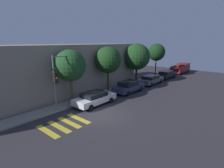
{
  "coord_description": "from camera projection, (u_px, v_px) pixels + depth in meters",
  "views": [
    {
      "loc": [
        -9.79,
        -9.63,
        6.01
      ],
      "look_at": [
        3.96,
        2.1,
        1.6
      ],
      "focal_mm": 28.0,
      "sensor_mm": 36.0,
      "label": 1
    }
  ],
  "objects": [
    {
      "name": "ground_plane",
      "position": [
        101.0,
        115.0,
        14.73
      ],
      "size": [
        60.0,
        60.0,
        0.0
      ],
      "primitive_type": "plane",
      "color": "#2D2B30"
    },
    {
      "name": "sidewalk",
      "position": [
        71.0,
        103.0,
        17.27
      ],
      "size": [
        26.0,
        1.68,
        0.14
      ],
      "primitive_type": "cube",
      "color": "gray",
      "rests_on": "ground"
    },
    {
      "name": "building_row",
      "position": [
        46.0,
        71.0,
        19.28
      ],
      "size": [
        26.0,
        6.0,
        5.68
      ],
      "primitive_type": "cube",
      "color": "gray",
      "rests_on": "ground"
    },
    {
      "name": "crosswalk",
      "position": [
        64.0,
        124.0,
        12.98
      ],
      "size": [
        3.16,
        2.6,
        0.0
      ],
      "color": "gold",
      "rests_on": "ground"
    },
    {
      "name": "traffic_light_pole",
      "position": [
        58.0,
        74.0,
        14.88
      ],
      "size": [
        2.12,
        0.56,
        4.91
      ],
      "color": "slate",
      "rests_on": "ground"
    },
    {
      "name": "sedan_near_corner",
      "position": [
        95.0,
        98.0,
        16.9
      ],
      "size": [
        4.37,
        1.88,
        1.27
      ],
      "color": "silver",
      "rests_on": "ground"
    },
    {
      "name": "sedan_middle",
      "position": [
        129.0,
        86.0,
        21.11
      ],
      "size": [
        4.39,
        1.84,
        1.37
      ],
      "color": "#2D3351",
      "rests_on": "ground"
    },
    {
      "name": "sedan_far_end",
      "position": [
        151.0,
        79.0,
        25.21
      ],
      "size": [
        4.65,
        1.88,
        1.27
      ],
      "color": "#4C5156",
      "rests_on": "ground"
    },
    {
      "name": "sedan_tail_of_row",
      "position": [
        166.0,
        74.0,
        29.16
      ],
      "size": [
        4.67,
        1.85,
        1.26
      ],
      "color": "black",
      "rests_on": "ground"
    },
    {
      "name": "pickup_truck",
      "position": [
        181.0,
        68.0,
        34.1
      ],
      "size": [
        5.7,
        1.97,
        1.79
      ],
      "color": "maroon",
      "rests_on": "ground"
    },
    {
      "name": "tree_near_corner",
      "position": [
        70.0,
        66.0,
        16.64
      ],
      "size": [
        3.03,
        3.03,
        5.3
      ],
      "color": "brown",
      "rests_on": "ground"
    },
    {
      "name": "tree_midblock",
      "position": [
        108.0,
        60.0,
        20.62
      ],
      "size": [
        3.15,
        3.15,
        5.47
      ],
      "color": "#4C3823",
      "rests_on": "ground"
    },
    {
      "name": "tree_far_end",
      "position": [
        137.0,
        57.0,
        25.28
      ],
      "size": [
        3.79,
        3.79,
        5.76
      ],
      "color": "#42301E",
      "rests_on": "ground"
    },
    {
      "name": "tree_behind_truck",
      "position": [
        156.0,
        52.0,
        29.73
      ],
      "size": [
        2.91,
        2.91,
        5.69
      ],
      "color": "brown",
      "rests_on": "ground"
    }
  ]
}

